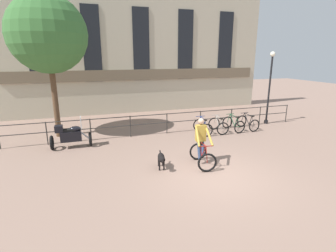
# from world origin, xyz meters

# --- Properties ---
(ground_plane) EXTENTS (60.00, 60.00, 0.00)m
(ground_plane) POSITION_xyz_m (0.00, 0.00, 0.00)
(ground_plane) COLOR #8E7060
(canal_railing) EXTENTS (15.05, 0.05, 1.05)m
(canal_railing) POSITION_xyz_m (-0.00, 5.20, 0.71)
(canal_railing) COLOR #2D2B28
(canal_railing) RESTS_ON ground_plane
(building_facade) EXTENTS (18.00, 0.72, 8.28)m
(building_facade) POSITION_xyz_m (0.00, 10.99, 4.12)
(building_facade) COLOR #BCB299
(building_facade) RESTS_ON ground_plane
(cyclist_with_bike) EXTENTS (0.84, 1.26, 1.70)m
(cyclist_with_bike) POSITION_xyz_m (-0.03, 1.06, 0.76)
(cyclist_with_bike) COLOR black
(cyclist_with_bike) RESTS_ON ground_plane
(dog) EXTENTS (0.36, 1.01, 0.59)m
(dog) POSITION_xyz_m (-1.54, 1.10, 0.40)
(dog) COLOR black
(dog) RESTS_ON ground_plane
(parked_motorcycle) EXTENTS (1.69, 0.63, 1.35)m
(parked_motorcycle) POSITION_xyz_m (-4.61, 4.43, 0.56)
(parked_motorcycle) COLOR black
(parked_motorcycle) RESTS_ON ground_plane
(parked_bicycle_near_lamp) EXTENTS (0.74, 1.16, 0.86)m
(parked_bicycle_near_lamp) POSITION_xyz_m (1.70, 4.54, 0.36)
(parked_bicycle_near_lamp) COLOR black
(parked_bicycle_near_lamp) RESTS_ON ground_plane
(parked_bicycle_mid_left) EXTENTS (0.72, 1.15, 0.86)m
(parked_bicycle_mid_left) POSITION_xyz_m (2.60, 4.54, 0.36)
(parked_bicycle_mid_left) COLOR black
(parked_bicycle_mid_left) RESTS_ON ground_plane
(parked_bicycle_mid_right) EXTENTS (0.76, 1.16, 0.86)m
(parked_bicycle_mid_right) POSITION_xyz_m (3.49, 4.54, 0.36)
(parked_bicycle_mid_right) COLOR black
(parked_bicycle_mid_right) RESTS_ON ground_plane
(parked_bicycle_far_end) EXTENTS (0.74, 1.15, 0.86)m
(parked_bicycle_far_end) POSITION_xyz_m (4.38, 4.54, 0.36)
(parked_bicycle_far_end) COLOR black
(parked_bicycle_far_end) RESTS_ON ground_plane
(street_lamp) EXTENTS (0.28, 0.28, 4.08)m
(street_lamp) POSITION_xyz_m (6.16, 5.27, 2.30)
(street_lamp) COLOR black
(street_lamp) RESTS_ON ground_plane
(tree_canalside_left) EXTENTS (3.51, 3.51, 6.55)m
(tree_canalside_left) POSITION_xyz_m (-5.24, 6.42, 4.78)
(tree_canalside_left) COLOR brown
(tree_canalside_left) RESTS_ON ground_plane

